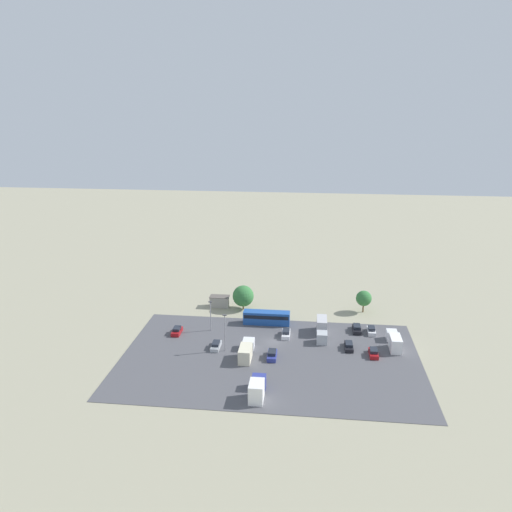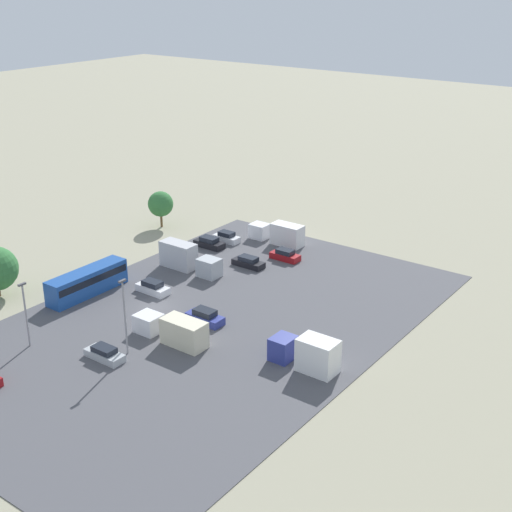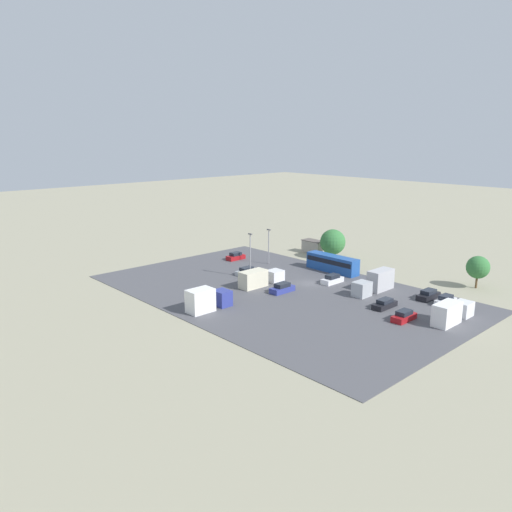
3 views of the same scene
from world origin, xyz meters
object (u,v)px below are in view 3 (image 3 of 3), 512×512
at_px(parked_car_6, 236,257).
at_px(parked_truck_0, 260,278).
at_px(parked_truck_1, 375,282).
at_px(parked_car_2, 446,301).
at_px(shed_building, 313,247).
at_px(parked_car_1, 385,304).
at_px(parked_truck_2, 207,300).
at_px(parked_car_7, 332,279).
at_px(bus, 332,263).
at_px(parked_car_0, 428,295).
at_px(parked_car_3, 404,316).
at_px(parked_truck_3, 451,312).
at_px(parked_car_5, 247,271).
at_px(parked_car_4, 282,288).

height_order(parked_car_6, parked_truck_0, parked_truck_0).
bearing_deg(parked_truck_1, parked_car_2, -168.19).
bearing_deg(shed_building, parked_car_1, 147.77).
bearing_deg(parked_truck_2, parked_car_6, 131.77).
bearing_deg(parked_car_2, parked_truck_2, 51.24).
distance_m(parked_car_7, parked_truck_0, 13.29).
distance_m(bus, parked_truck_1, 14.03).
xyz_separation_m(parked_car_0, parked_car_7, (16.33, 4.44, 0.01)).
xyz_separation_m(parked_car_3, parked_truck_2, (22.76, 18.23, 0.99)).
distance_m(parked_car_2, parked_truck_0, 31.05).
xyz_separation_m(parked_car_6, parked_truck_3, (-49.00, 1.29, 0.78)).
relative_size(bus, parked_truck_3, 1.28).
distance_m(parked_car_2, parked_truck_2, 37.51).
relative_size(shed_building, parked_car_0, 1.11).
xyz_separation_m(bus, parked_truck_0, (2.72, 16.98, -0.35)).
bearing_deg(parked_truck_3, parked_car_6, 178.49).
distance_m(parked_car_0, parked_car_2, 3.34).
relative_size(parked_car_5, parked_truck_3, 0.52).
distance_m(parked_truck_1, parked_truck_2, 29.38).
relative_size(parked_car_5, parked_truck_1, 0.49).
distance_m(parked_car_0, parked_truck_1, 8.80).
bearing_deg(shed_building, parked_truck_2, 109.35).
distance_m(bus, parked_car_4, 17.01).
relative_size(shed_building, parked_truck_0, 0.56).
relative_size(parked_car_0, parked_truck_0, 0.50).
relative_size(shed_building, parked_car_3, 1.22).
bearing_deg(parked_car_2, parked_car_0, -10.53).
relative_size(parked_car_1, parked_truck_1, 0.49).
bearing_deg(parked_car_6, shed_building, -111.63).
xyz_separation_m(parked_car_3, parked_car_7, (18.91, -7.17, 0.03)).
bearing_deg(parked_car_5, parked_car_0, -159.04).
xyz_separation_m(parked_car_5, parked_truck_0, (-7.10, 3.24, 0.78)).
bearing_deg(parked_car_1, parked_car_6, 175.61).
relative_size(parked_car_0, parked_car_1, 1.01).
relative_size(bus, parked_car_7, 2.49).
bearing_deg(parked_car_4, parked_car_3, -171.02).
height_order(shed_building, parked_car_7, shed_building).
distance_m(parked_car_4, parked_truck_3, 27.27).
relative_size(parked_car_1, parked_car_7, 1.02).
distance_m(parked_car_5, parked_truck_2, 21.04).
relative_size(parked_car_3, parked_truck_0, 0.46).
distance_m(parked_car_2, parked_car_4, 26.24).
bearing_deg(parked_car_2, shed_building, -17.54).
height_order(parked_car_1, parked_truck_1, parked_truck_1).
relative_size(shed_building, parked_car_6, 1.26).
relative_size(parked_car_2, parked_car_6, 0.99).
bearing_deg(parked_car_4, parked_car_2, -146.81).
relative_size(parked_car_4, parked_truck_2, 0.62).
relative_size(parked_car_6, parked_truck_0, 0.45).
bearing_deg(bus, parked_car_4, 9.21).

